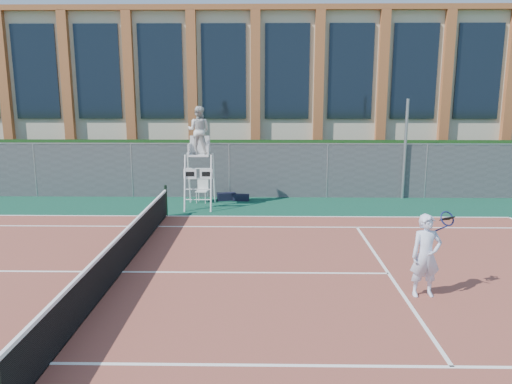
{
  "coord_description": "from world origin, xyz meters",
  "views": [
    {
      "loc": [
        3.42,
        -11.31,
        4.29
      ],
      "look_at": [
        3.19,
        3.0,
        1.4
      ],
      "focal_mm": 35.0,
      "sensor_mm": 36.0,
      "label": 1
    }
  ],
  "objects_px": {
    "steel_pole": "(405,149)",
    "plastic_chair": "(202,188)",
    "umpire_chair": "(199,133)",
    "tennis_player": "(426,255)"
  },
  "relations": [
    {
      "from": "umpire_chair",
      "to": "plastic_chair",
      "type": "relative_size",
      "value": 4.07
    },
    {
      "from": "umpire_chair",
      "to": "tennis_player",
      "type": "distance_m",
      "value": 10.33
    },
    {
      "from": "plastic_chair",
      "to": "tennis_player",
      "type": "relative_size",
      "value": 0.52
    },
    {
      "from": "umpire_chair",
      "to": "plastic_chair",
      "type": "height_order",
      "value": "umpire_chair"
    },
    {
      "from": "tennis_player",
      "to": "plastic_chair",
      "type": "bearing_deg",
      "value": 122.43
    },
    {
      "from": "steel_pole",
      "to": "plastic_chair",
      "type": "relative_size",
      "value": 4.29
    },
    {
      "from": "umpire_chair",
      "to": "tennis_player",
      "type": "bearing_deg",
      "value": -55.2
    },
    {
      "from": "steel_pole",
      "to": "umpire_chair",
      "type": "distance_m",
      "value": 8.26
    },
    {
      "from": "umpire_chair",
      "to": "plastic_chair",
      "type": "bearing_deg",
      "value": 91.13
    },
    {
      "from": "steel_pole",
      "to": "umpire_chair",
      "type": "relative_size",
      "value": 1.05
    }
  ]
}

